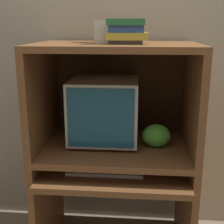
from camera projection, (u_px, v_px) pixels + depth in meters
name	position (u px, v px, depth m)	size (l,w,h in m)	color
wall_back	(120.00, 53.00, 2.21)	(6.00, 0.06, 2.60)	gray
desk_base	(115.00, 197.00, 2.03)	(0.96, 0.70, 0.63)	brown
desk_monitor_shelf	(116.00, 149.00, 1.99)	(0.96, 0.65, 0.12)	brown
hutch_upper	(116.00, 79.00, 1.90)	(0.96, 0.65, 0.63)	brown
crt_monitor	(104.00, 110.00, 1.99)	(0.43, 0.41, 0.41)	beige
keyboard	(105.00, 170.00, 1.88)	(0.46, 0.15, 0.03)	beige
mouse	(155.00, 172.00, 1.85)	(0.07, 0.04, 0.03)	#B7B7B7
snack_bag	(156.00, 136.00, 1.94)	(0.17, 0.13, 0.14)	green
book_stack	(127.00, 31.00, 1.70)	(0.22, 0.18, 0.13)	#4C4C51
storage_box	(111.00, 32.00, 1.84)	(0.18, 0.16, 0.13)	beige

